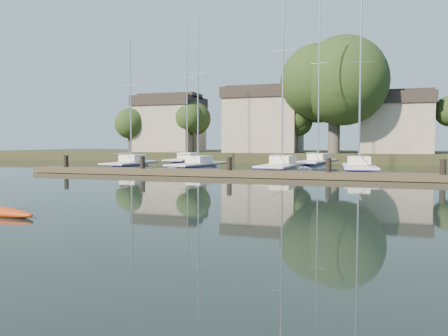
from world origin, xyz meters
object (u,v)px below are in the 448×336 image
(sailboat_3, at_px, (359,177))
(sailboat_5, at_px, (186,167))
(dock, at_px, (277,174))
(sailboat_2, at_px, (281,175))
(sailboat_6, at_px, (317,169))
(sailboat_1, at_px, (197,173))
(sailboat_0, at_px, (130,172))

(sailboat_3, distance_m, sailboat_5, 17.97)
(dock, distance_m, sailboat_3, 6.16)
(sailboat_2, distance_m, sailboat_5, 13.44)
(sailboat_5, height_order, sailboat_6, sailboat_6)
(dock, distance_m, sailboat_6, 12.44)
(dock, xyz_separation_m, sailboat_1, (-7.01, 4.75, -0.38))
(sailboat_1, height_order, sailboat_5, sailboat_5)
(sailboat_0, relative_size, sailboat_3, 0.90)
(sailboat_3, bearing_deg, sailboat_0, 175.03)
(sailboat_1, height_order, sailboat_2, sailboat_2)
(sailboat_0, relative_size, sailboat_2, 0.79)
(sailboat_5, distance_m, sailboat_6, 12.27)
(sailboat_2, height_order, sailboat_6, sailboat_6)
(sailboat_0, distance_m, sailboat_3, 17.10)
(dock, bearing_deg, sailboat_0, 160.59)
(sailboat_3, bearing_deg, sailboat_5, 147.62)
(sailboat_0, height_order, sailboat_2, sailboat_2)
(sailboat_0, relative_size, sailboat_6, 0.75)
(sailboat_3, relative_size, sailboat_5, 0.90)
(dock, relative_size, sailboat_1, 2.70)
(sailboat_0, bearing_deg, sailboat_3, -2.57)
(sailboat_2, xyz_separation_m, sailboat_6, (1.67, 8.01, 0.00))
(dock, xyz_separation_m, sailboat_3, (4.66, 4.02, -0.39))
(sailboat_2, bearing_deg, sailboat_0, -176.36)
(dock, bearing_deg, sailboat_2, 96.82)
(sailboat_0, distance_m, sailboat_1, 5.44)
(sailboat_3, distance_m, sailboat_6, 9.06)
(sailboat_2, height_order, sailboat_5, sailboat_2)
(dock, height_order, sailboat_6, sailboat_6)
(sailboat_1, distance_m, sailboat_2, 6.49)
(sailboat_0, height_order, sailboat_6, sailboat_6)
(sailboat_6, bearing_deg, sailboat_2, -92.33)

